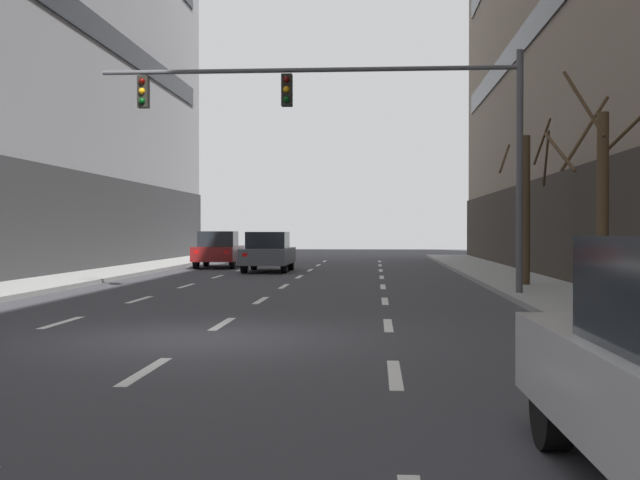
# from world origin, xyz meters

# --- Properties ---
(ground_plane) EXTENTS (120.00, 120.00, 0.00)m
(ground_plane) POSITION_xyz_m (0.00, 0.00, 0.00)
(ground_plane) COLOR #38383D
(lane_stripe_l1_s4) EXTENTS (0.16, 2.00, 0.01)m
(lane_stripe_l1_s4) POSITION_xyz_m (-3.07, 2.00, 0.00)
(lane_stripe_l1_s4) COLOR silver
(lane_stripe_l1_s4) RESTS_ON ground
(lane_stripe_l1_s5) EXTENTS (0.16, 2.00, 0.01)m
(lane_stripe_l1_s5) POSITION_xyz_m (-3.07, 7.00, 0.00)
(lane_stripe_l1_s5) COLOR silver
(lane_stripe_l1_s5) RESTS_ON ground
(lane_stripe_l1_s6) EXTENTS (0.16, 2.00, 0.01)m
(lane_stripe_l1_s6) POSITION_xyz_m (-3.07, 12.00, 0.00)
(lane_stripe_l1_s6) COLOR silver
(lane_stripe_l1_s6) RESTS_ON ground
(lane_stripe_l1_s7) EXTENTS (0.16, 2.00, 0.01)m
(lane_stripe_l1_s7) POSITION_xyz_m (-3.07, 17.00, 0.00)
(lane_stripe_l1_s7) COLOR silver
(lane_stripe_l1_s7) RESTS_ON ground
(lane_stripe_l1_s8) EXTENTS (0.16, 2.00, 0.01)m
(lane_stripe_l1_s8) POSITION_xyz_m (-3.07, 22.00, 0.00)
(lane_stripe_l1_s8) COLOR silver
(lane_stripe_l1_s8) RESTS_ON ground
(lane_stripe_l1_s9) EXTENTS (0.16, 2.00, 0.01)m
(lane_stripe_l1_s9) POSITION_xyz_m (-3.07, 27.00, 0.00)
(lane_stripe_l1_s9) COLOR silver
(lane_stripe_l1_s9) RESTS_ON ground
(lane_stripe_l1_s10) EXTENTS (0.16, 2.00, 0.01)m
(lane_stripe_l1_s10) POSITION_xyz_m (-3.07, 32.00, 0.00)
(lane_stripe_l1_s10) COLOR silver
(lane_stripe_l1_s10) RESTS_ON ground
(lane_stripe_l2_s3) EXTENTS (0.16, 2.00, 0.01)m
(lane_stripe_l2_s3) POSITION_xyz_m (0.00, -3.00, 0.00)
(lane_stripe_l2_s3) COLOR silver
(lane_stripe_l2_s3) RESTS_ON ground
(lane_stripe_l2_s4) EXTENTS (0.16, 2.00, 0.01)m
(lane_stripe_l2_s4) POSITION_xyz_m (0.00, 2.00, 0.00)
(lane_stripe_l2_s4) COLOR silver
(lane_stripe_l2_s4) RESTS_ON ground
(lane_stripe_l2_s5) EXTENTS (0.16, 2.00, 0.01)m
(lane_stripe_l2_s5) POSITION_xyz_m (0.00, 7.00, 0.00)
(lane_stripe_l2_s5) COLOR silver
(lane_stripe_l2_s5) RESTS_ON ground
(lane_stripe_l2_s6) EXTENTS (0.16, 2.00, 0.01)m
(lane_stripe_l2_s6) POSITION_xyz_m (0.00, 12.00, 0.00)
(lane_stripe_l2_s6) COLOR silver
(lane_stripe_l2_s6) RESTS_ON ground
(lane_stripe_l2_s7) EXTENTS (0.16, 2.00, 0.01)m
(lane_stripe_l2_s7) POSITION_xyz_m (0.00, 17.00, 0.00)
(lane_stripe_l2_s7) COLOR silver
(lane_stripe_l2_s7) RESTS_ON ground
(lane_stripe_l2_s8) EXTENTS (0.16, 2.00, 0.01)m
(lane_stripe_l2_s8) POSITION_xyz_m (0.00, 22.00, 0.00)
(lane_stripe_l2_s8) COLOR silver
(lane_stripe_l2_s8) RESTS_ON ground
(lane_stripe_l2_s9) EXTENTS (0.16, 2.00, 0.01)m
(lane_stripe_l2_s9) POSITION_xyz_m (0.00, 27.00, 0.00)
(lane_stripe_l2_s9) COLOR silver
(lane_stripe_l2_s9) RESTS_ON ground
(lane_stripe_l2_s10) EXTENTS (0.16, 2.00, 0.01)m
(lane_stripe_l2_s10) POSITION_xyz_m (0.00, 32.00, 0.00)
(lane_stripe_l2_s10) COLOR silver
(lane_stripe_l2_s10) RESTS_ON ground
(lane_stripe_l3_s3) EXTENTS (0.16, 2.00, 0.01)m
(lane_stripe_l3_s3) POSITION_xyz_m (3.07, -3.00, 0.00)
(lane_stripe_l3_s3) COLOR silver
(lane_stripe_l3_s3) RESTS_ON ground
(lane_stripe_l3_s4) EXTENTS (0.16, 2.00, 0.01)m
(lane_stripe_l3_s4) POSITION_xyz_m (3.07, 2.00, 0.00)
(lane_stripe_l3_s4) COLOR silver
(lane_stripe_l3_s4) RESTS_ON ground
(lane_stripe_l3_s5) EXTENTS (0.16, 2.00, 0.01)m
(lane_stripe_l3_s5) POSITION_xyz_m (3.07, 7.00, 0.00)
(lane_stripe_l3_s5) COLOR silver
(lane_stripe_l3_s5) RESTS_ON ground
(lane_stripe_l3_s6) EXTENTS (0.16, 2.00, 0.01)m
(lane_stripe_l3_s6) POSITION_xyz_m (3.07, 12.00, 0.00)
(lane_stripe_l3_s6) COLOR silver
(lane_stripe_l3_s6) RESTS_ON ground
(lane_stripe_l3_s7) EXTENTS (0.16, 2.00, 0.01)m
(lane_stripe_l3_s7) POSITION_xyz_m (3.07, 17.00, 0.00)
(lane_stripe_l3_s7) COLOR silver
(lane_stripe_l3_s7) RESTS_ON ground
(lane_stripe_l3_s8) EXTENTS (0.16, 2.00, 0.01)m
(lane_stripe_l3_s8) POSITION_xyz_m (3.07, 22.00, 0.00)
(lane_stripe_l3_s8) COLOR silver
(lane_stripe_l3_s8) RESTS_ON ground
(lane_stripe_l3_s9) EXTENTS (0.16, 2.00, 0.01)m
(lane_stripe_l3_s9) POSITION_xyz_m (3.07, 27.00, 0.00)
(lane_stripe_l3_s9) COLOR silver
(lane_stripe_l3_s9) RESTS_ON ground
(lane_stripe_l3_s10) EXTENTS (0.16, 2.00, 0.01)m
(lane_stripe_l3_s10) POSITION_xyz_m (3.07, 32.00, 0.00)
(lane_stripe_l3_s10) COLOR silver
(lane_stripe_l3_s10) RESTS_ON ground
(car_driving_0) EXTENTS (2.09, 4.59, 1.69)m
(car_driving_0) POSITION_xyz_m (-4.46, 24.22, 0.83)
(car_driving_0) COLOR black
(car_driving_0) RESTS_ON ground
(car_driving_2) EXTENTS (1.88, 4.47, 1.67)m
(car_driving_2) POSITION_xyz_m (-1.65, 20.69, 0.82)
(car_driving_2) COLOR black
(car_driving_2) RESTS_ON ground
(traffic_signal_0) EXTENTS (11.03, 0.34, 6.24)m
(traffic_signal_0) POSITION_xyz_m (2.57, 8.21, 4.71)
(traffic_signal_0) COLOR #4C4C51
(traffic_signal_0) RESTS_ON sidewalk_right
(street_tree_0) EXTENTS (1.52, 1.50, 4.87)m
(street_tree_0) POSITION_xyz_m (7.25, 11.35, 2.43)
(street_tree_0) COLOR #4C3823
(street_tree_0) RESTS_ON sidewalk_right
(street_tree_1) EXTENTS (1.73, 1.73, 4.73)m
(street_tree_1) POSITION_xyz_m (7.19, 3.21, 2.31)
(street_tree_1) COLOR #4C3823
(street_tree_1) RESTS_ON sidewalk_right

